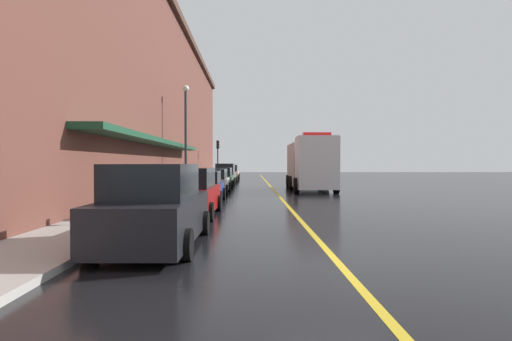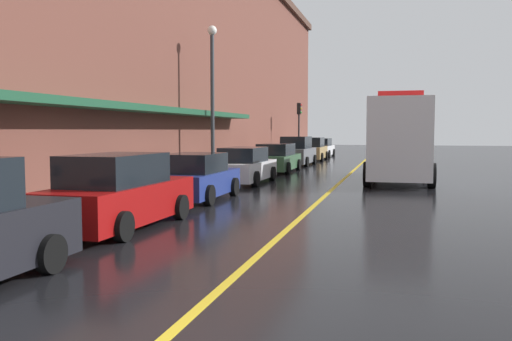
{
  "view_description": "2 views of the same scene",
  "coord_description": "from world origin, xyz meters",
  "views": [
    {
      "loc": [
        -1.69,
        -8.29,
        1.92
      ],
      "look_at": [
        -1.16,
        28.51,
        1.27
      ],
      "focal_mm": 29.45,
      "sensor_mm": 36.0,
      "label": 1
    },
    {
      "loc": [
        2.46,
        -4.6,
        2.3
      ],
      "look_at": [
        -2.52,
        14.5,
        0.84
      ],
      "focal_mm": 38.41,
      "sensor_mm": 36.0,
      "label": 2
    }
  ],
  "objects": [
    {
      "name": "parked_car_6",
      "position": [
        -3.86,
        36.43,
        0.82
      ],
      "size": [
        2.04,
        4.92,
        1.74
      ],
      "rotation": [
        0.0,
        0.0,
        1.59
      ],
      "color": "#A5844C",
      "rests_on": "ground"
    },
    {
      "name": "brick_building_left",
      "position": [
        -13.3,
        24.0,
        6.92
      ],
      "size": [
        12.98,
        64.0,
        13.82
      ],
      "color": "brown",
      "rests_on": "ground"
    },
    {
      "name": "sidewalk_left",
      "position": [
        -6.2,
        25.0,
        0.07
      ],
      "size": [
        2.4,
        70.0,
        0.15
      ],
      "primitive_type": "cube",
      "color": "#ADA8A0",
      "rests_on": "ground"
    },
    {
      "name": "parked_car_5",
      "position": [
        -3.95,
        30.47,
        0.87
      ],
      "size": [
        2.12,
        4.36,
        1.88
      ],
      "rotation": [
        0.0,
        0.0,
        1.54
      ],
      "color": "#595B60",
      "rests_on": "ground"
    },
    {
      "name": "traffic_light_near",
      "position": [
        -5.29,
        38.72,
        3.16
      ],
      "size": [
        0.38,
        0.36,
        4.3
      ],
      "color": "#232326",
      "rests_on": "sidewalk_left"
    },
    {
      "name": "box_truck",
      "position": [
        2.51,
        21.03,
        1.83
      ],
      "size": [
        2.85,
        8.48,
        3.84
      ],
      "rotation": [
        0.0,
        0.0,
        -1.58
      ],
      "color": "silver",
      "rests_on": "ground"
    },
    {
      "name": "ground_plane",
      "position": [
        0.0,
        25.0,
        0.0
      ],
      "size": [
        112.0,
        112.0,
        0.0
      ],
      "primitive_type": "plane",
      "color": "black"
    },
    {
      "name": "parked_car_1",
      "position": [
        -3.85,
        6.9,
        0.82
      ],
      "size": [
        2.04,
        4.78,
        1.75
      ],
      "rotation": [
        0.0,
        0.0,
        1.55
      ],
      "color": "maroon",
      "rests_on": "ground"
    },
    {
      "name": "parked_car_7",
      "position": [
        -3.96,
        41.98,
        0.75
      ],
      "size": [
        2.01,
        4.72,
        1.6
      ],
      "rotation": [
        0.0,
        0.0,
        1.55
      ],
      "color": "silver",
      "rests_on": "ground"
    },
    {
      "name": "parking_meter_1",
      "position": [
        -5.35,
        33.15,
        1.06
      ],
      "size": [
        0.14,
        0.18,
        1.33
      ],
      "color": "#4C4C51",
      "rests_on": "sidewalk_left"
    },
    {
      "name": "parked_car_4",
      "position": [
        -3.97,
        24.55,
        0.74
      ],
      "size": [
        2.06,
        4.76,
        1.56
      ],
      "rotation": [
        0.0,
        0.0,
        1.56
      ],
      "color": "#2D5133",
      "rests_on": "ground"
    },
    {
      "name": "parked_car_2",
      "position": [
        -4.0,
        12.26,
        0.73
      ],
      "size": [
        2.05,
        4.18,
        1.54
      ],
      "rotation": [
        0.0,
        0.0,
        1.57
      ],
      "color": "navy",
      "rests_on": "ground"
    },
    {
      "name": "lane_center_stripe",
      "position": [
        0.0,
        25.0,
        0.0
      ],
      "size": [
        0.16,
        70.0,
        0.01
      ],
      "primitive_type": "cube",
      "color": "gold",
      "rests_on": "ground"
    },
    {
      "name": "street_lamp_left",
      "position": [
        -5.95,
        19.61,
        4.4
      ],
      "size": [
        0.44,
        0.44,
        6.94
      ],
      "color": "#33383D",
      "rests_on": "sidewalk_left"
    },
    {
      "name": "parked_car_3",
      "position": [
        -3.97,
        18.1,
        0.74
      ],
      "size": [
        2.0,
        4.66,
        1.56
      ],
      "rotation": [
        0.0,
        0.0,
        1.56
      ],
      "color": "silver",
      "rests_on": "ground"
    }
  ]
}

